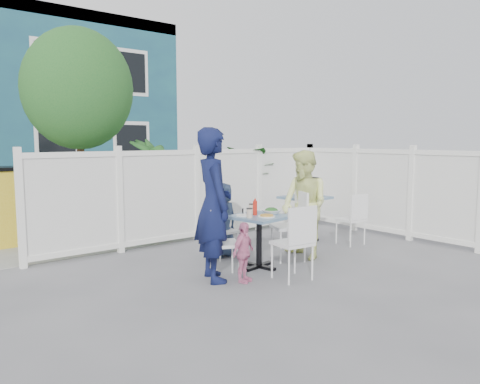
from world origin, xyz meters
TOP-DOWN VIEW (x-y plane):
  - ground at (0.00, 0.00)m, footprint 80.00×80.00m
  - near_sidewalk at (0.00, 3.80)m, footprint 24.00×2.60m
  - street at (0.00, 7.50)m, footprint 24.00×5.00m
  - far_sidewalk at (0.00, 10.60)m, footprint 24.00×1.60m
  - fence_back at (0.10, 2.40)m, footprint 5.86×0.08m
  - fence_right at (3.00, 0.60)m, footprint 0.08×3.66m
  - tree at (-1.60, 3.30)m, footprint 1.80×1.62m
  - utility_cabinet at (-2.61, 4.00)m, footprint 0.69×0.50m
  - potted_shrub_a at (-0.38, 3.10)m, footprint 1.28×1.28m
  - potted_shrub_b at (1.60, 3.00)m, footprint 1.90×1.94m
  - main_table at (-0.23, 0.36)m, footprint 0.80×0.80m
  - spare_table at (1.66, 1.27)m, footprint 0.78×0.78m
  - chair_left at (-0.99, 0.32)m, footprint 0.54×0.55m
  - chair_right at (0.47, 0.39)m, footprint 0.59×0.60m
  - chair_back at (-0.29, 1.18)m, footprint 0.39×0.38m
  - chair_near at (-0.27, -0.39)m, footprint 0.48×0.47m
  - chair_spare at (1.92, 0.39)m, footprint 0.43×0.41m
  - man at (-1.05, 0.31)m, footprint 0.67×0.82m
  - woman at (0.64, 0.34)m, footprint 0.72×0.87m
  - boy at (-0.26, 1.18)m, footprint 0.57×0.38m
  - toddler at (-0.83, -0.02)m, footprint 0.48×0.33m
  - plate_main at (-0.23, 0.21)m, footprint 0.24×0.24m
  - plate_side at (-0.42, 0.48)m, footprint 0.21×0.21m
  - salad_bowl at (-0.01, 0.36)m, footprint 0.25×0.25m
  - coffee_cup_a at (-0.45, 0.31)m, footprint 0.08×0.08m
  - coffee_cup_b at (-0.19, 0.57)m, footprint 0.09×0.09m
  - ketchup_bottle at (-0.25, 0.43)m, footprint 0.06×0.06m
  - salt_shaker at (-0.29, 0.61)m, footprint 0.03×0.03m
  - pepper_shaker at (-0.29, 0.65)m, footprint 0.03×0.03m

SIDE VIEW (x-z plane):
  - ground at x=0.00m, z-range 0.00..0.00m
  - street at x=0.00m, z-range 0.00..0.01m
  - near_sidewalk at x=0.00m, z-range 0.00..0.01m
  - far_sidewalk at x=0.00m, z-range 0.00..0.01m
  - toddler at x=-0.83m, z-range 0.00..0.76m
  - chair_back at x=-0.29m, z-range 0.07..0.90m
  - chair_spare at x=1.92m, z-range 0.07..0.95m
  - chair_left at x=-0.99m, z-range 0.08..1.00m
  - chair_near at x=-0.27m, z-range 0.08..1.04m
  - boy at x=-0.26m, z-range 0.00..1.13m
  - main_table at x=-0.23m, z-range 0.20..0.94m
  - chair_right at x=0.47m, z-range 0.08..1.10m
  - spare_table at x=1.66m, z-range 0.21..0.98m
  - utility_cabinet at x=-2.61m, z-range 0.00..1.27m
  - plate_side at x=-0.42m, z-range 0.73..0.75m
  - plate_main at x=-0.23m, z-range 0.73..0.75m
  - salad_bowl at x=-0.01m, z-range 0.73..0.80m
  - pepper_shaker at x=-0.29m, z-range 0.73..0.80m
  - salt_shaker at x=-0.29m, z-range 0.73..0.81m
  - fence_right at x=3.00m, z-range -0.02..1.58m
  - fence_back at x=0.10m, z-range -0.02..1.58m
  - coffee_cup_a at x=-0.45m, z-range 0.73..0.85m
  - coffee_cup_b at x=-0.19m, z-range 0.73..0.86m
  - woman at x=0.64m, z-range 0.00..1.62m
  - potted_shrub_b at x=1.60m, z-range 0.00..1.63m
  - ketchup_bottle at x=-0.25m, z-range 0.73..0.93m
  - potted_shrub_a at x=-0.38m, z-range 0.00..1.79m
  - man at x=-1.05m, z-range 0.00..1.93m
  - tree at x=-1.60m, z-range 0.80..4.39m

